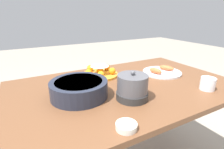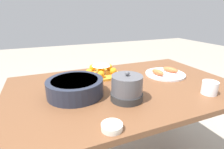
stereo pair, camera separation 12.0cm
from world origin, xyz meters
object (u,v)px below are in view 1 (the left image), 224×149
at_px(cake_plate, 100,72).
at_px(cup_far, 208,84).
at_px(seafood_platter, 162,72).
at_px(sauce_bowl, 126,126).
at_px(warming_pot, 132,87).
at_px(dining_table, 125,98).
at_px(serving_bowl, 79,88).
at_px(cup_near, 124,80).

xyz_separation_m(cake_plate, cup_far, (-0.47, 0.53, 0.01)).
height_order(cake_plate, seafood_platter, cake_plate).
distance_m(sauce_bowl, cup_far, 0.65).
distance_m(sauce_bowl, warming_pot, 0.27).
bearing_deg(warming_pot, sauce_bowl, 50.64).
relative_size(sauce_bowl, cup_far, 1.02).
height_order(dining_table, cup_far, cup_far).
xyz_separation_m(serving_bowl, cup_near, (-0.30, -0.02, -0.02)).
relative_size(cake_plate, serving_bowl, 0.84).
relative_size(dining_table, cup_near, 17.80).
distance_m(seafood_platter, cup_far, 0.36).
distance_m(cake_plate, warming_pot, 0.42).
height_order(dining_table, sauce_bowl, sauce_bowl).
height_order(serving_bowl, sauce_bowl, serving_bowl).
height_order(cake_plate, serving_bowl, serving_bowl).
relative_size(cake_plate, sauce_bowl, 3.01).
bearing_deg(cup_far, warming_pot, -14.07).
distance_m(cup_near, warming_pot, 0.19).
relative_size(dining_table, seafood_platter, 4.96).
height_order(seafood_platter, warming_pot, warming_pot).
height_order(seafood_platter, cup_far, cup_far).
relative_size(seafood_platter, cup_near, 3.59).
relative_size(dining_table, cake_plate, 5.44).
bearing_deg(seafood_platter, cake_plate, -21.69).
xyz_separation_m(dining_table, cup_near, (0.01, -0.00, 0.13)).
bearing_deg(dining_table, warming_pot, 67.10).
bearing_deg(dining_table, cup_near, -14.25).
bearing_deg(cup_near, warming_pot, 71.69).
distance_m(dining_table, seafood_platter, 0.39).
bearing_deg(warming_pot, seafood_platter, -151.52).
relative_size(dining_table, sauce_bowl, 16.36).
bearing_deg(cup_near, cake_plate, -75.72).
bearing_deg(dining_table, cake_plate, -72.62).
height_order(cup_far, warming_pot, warming_pot).
bearing_deg(cup_far, seafood_platter, -85.75).
xyz_separation_m(cup_near, warming_pot, (0.06, 0.18, 0.03)).
xyz_separation_m(cake_plate, cup_near, (-0.06, 0.24, 0.00)).
xyz_separation_m(dining_table, sauce_bowl, (0.24, 0.38, 0.11)).
height_order(sauce_bowl, cup_far, cup_far).
xyz_separation_m(serving_bowl, warming_pot, (-0.24, 0.16, 0.02)).
xyz_separation_m(cake_plate, seafood_platter, (-0.44, 0.18, -0.01)).
bearing_deg(serving_bowl, cake_plate, -133.52).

